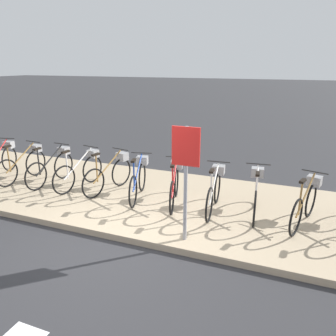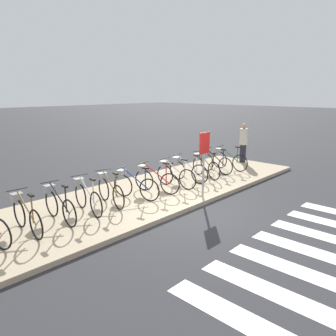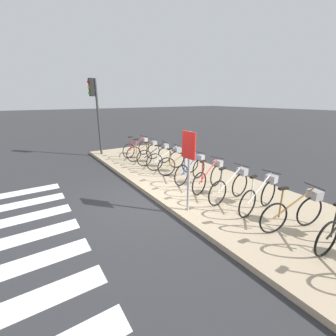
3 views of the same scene
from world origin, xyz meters
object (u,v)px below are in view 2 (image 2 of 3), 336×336
Objects in this scene: parked_bicycle_1 at (25,213)px; sign_post at (204,153)px; parked_bicycle_7 at (174,174)px; parked_bicycle_9 at (204,165)px; parked_bicycle_8 at (186,169)px; parked_bicycle_6 at (154,178)px; parked_bicycle_5 at (133,184)px; parked_bicycle_3 at (86,195)px; parked_bicycle_4 at (109,189)px; parked_bicycle_10 at (214,161)px; parked_bicycle_2 at (58,203)px; pedestrian at (243,142)px; parked_bicycle_11 at (228,159)px.

sign_post is (4.60, -1.32, 0.85)m from parked_bicycle_1.
parked_bicycle_9 is at bearing 0.68° from parked_bicycle_7.
parked_bicycle_6 is at bearing -176.85° from parked_bicycle_8.
sign_post is at bearing -97.27° from parked_bicycle_7.
parked_bicycle_5 and parked_bicycle_7 have the same top height.
parked_bicycle_7 is (4.77, -0.01, 0.00)m from parked_bicycle_1.
parked_bicycle_1 is 1.01× the size of parked_bicycle_3.
parked_bicycle_8 and parked_bicycle_9 have the same top height.
parked_bicycle_4 is 0.99× the size of parked_bicycle_7.
parked_bicycle_4 and parked_bicycle_8 have the same top height.
parked_bicycle_3 and parked_bicycle_10 have the same top height.
parked_bicycle_2 is 0.93× the size of pedestrian.
sign_post reaches higher than parked_bicycle_3.
parked_bicycle_3 is 4.82m from parked_bicycle_9.
parked_bicycle_3 is 0.93× the size of pedestrian.
parked_bicycle_6 is 0.98× the size of parked_bicycle_10.
parked_bicycle_10 is (3.27, 0.11, 0.00)m from parked_bicycle_6.
parked_bicycle_7 is at bearing 82.73° from sign_post.
parked_bicycle_4 is 0.99× the size of parked_bicycle_8.
pedestrian reaches higher than parked_bicycle_11.
parked_bicycle_7 is at bearing -176.11° from pedestrian.
sign_post reaches higher than parked_bicycle_7.
parked_bicycle_4 and parked_bicycle_6 have the same top height.
parked_bicycle_1 is at bearing -178.89° from parked_bicycle_10.
parked_bicycle_10 is at bearing 1.11° from parked_bicycle_1.
parked_bicycle_7 and parked_bicycle_10 have the same top height.
parked_bicycle_9 is at bearing -178.79° from parked_bicycle_11.
parked_bicycle_4 is at bearing 171.40° from parked_bicycle_5.
parked_bicycle_5 and parked_bicycle_11 have the same top height.
parked_bicycle_1 and parked_bicycle_6 have the same top height.
parked_bicycle_1 is at bearing -179.70° from parked_bicycle_11.
parked_bicycle_1 is 4.77m from parked_bicycle_7.
sign_post is (-4.97, -1.64, 0.41)m from pedestrian.
parked_bicycle_4 is at bearing 3.69° from parked_bicycle_3.
parked_bicycle_2 is at bearing -179.41° from parked_bicycle_10.
parked_bicycle_2 is 2.29m from parked_bicycle_5.
parked_bicycle_3 is at bearing 177.93° from parked_bicycle_7.
pedestrian is at bearing 5.56° from parked_bicycle_9.
pedestrian is (7.97, 0.21, 0.45)m from parked_bicycle_3.
parked_bicycle_9 is (1.65, 0.02, 0.00)m from parked_bicycle_7.
pedestrian is at bearing 18.22° from sign_post.
parked_bicycle_11 is (4.03, 0.01, 0.00)m from parked_bicycle_6.
sign_post is at bearing -42.22° from parked_bicycle_5.
sign_post reaches higher than parked_bicycle_6.
parked_bicycle_7 is 0.78m from parked_bicycle_8.
parked_bicycle_5 is at bearing -0.90° from parked_bicycle_2.
parked_bicycle_10 is (4.09, 0.10, 0.00)m from parked_bicycle_5.
parked_bicycle_3 and parked_bicycle_5 have the same top height.
sign_post is at bearing -157.94° from parked_bicycle_11.
parked_bicycle_5 is at bearing -178.13° from parked_bicycle_8.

